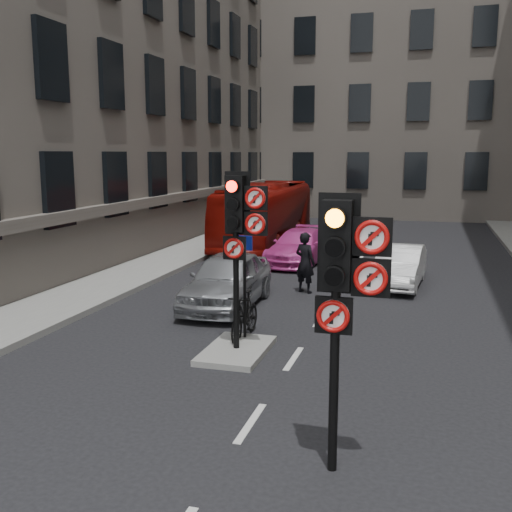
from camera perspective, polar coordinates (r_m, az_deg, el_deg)
The scene contains 13 objects.
ground at distance 7.78m, azimuth -5.04°, elevation -21.64°, with size 120.00×120.00×0.00m, color black.
pavement_left at distance 20.96m, azimuth -11.63°, elevation -1.34°, with size 3.00×50.00×0.16m, color gray.
centre_island at distance 12.41m, azimuth -1.87°, elevation -8.98°, with size 1.20×2.00×0.12m, color gray.
building_far at distance 44.64m, azimuth 13.44°, elevation 17.19°, with size 30.00×14.00×20.00m, color #6B625A.
signal_near at distance 7.38m, azimuth 8.32°, elevation -1.81°, with size 0.91×0.40×3.58m.
signal_far at distance 11.80m, azimuth -1.56°, elevation 3.21°, with size 0.91×0.40×3.58m.
car_silver at distance 15.93m, azimuth -2.76°, elevation -2.28°, with size 1.71×4.25×1.45m, color #9FA2A7.
car_white at distance 18.95m, azimuth 13.51°, elevation -0.93°, with size 1.31×3.75×1.23m, color silver.
car_pink at distance 22.25m, azimuth 4.17°, elevation 0.90°, with size 1.74×4.29×1.25m, color #D63F9E.
bus_red at distance 26.69m, azimuth 0.95°, elevation 4.04°, with size 2.32×9.90×2.76m, color maroon.
motorcycle at distance 13.23m, azimuth -1.09°, elevation -5.68°, with size 0.49×1.75×1.05m, color black.
motorcyclist at distance 17.53m, azimuth 4.70°, elevation -0.62°, with size 0.65×0.43×1.79m, color black.
info_sign at distance 12.71m, azimuth -1.11°, elevation -1.54°, with size 0.38×0.13×2.22m.
Camera 1 is at (2.45, -6.17, 4.05)m, focal length 42.00 mm.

